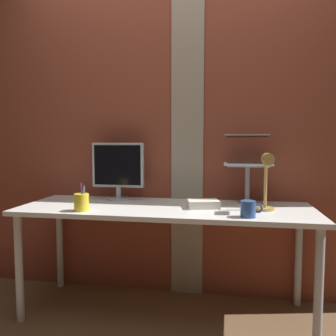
% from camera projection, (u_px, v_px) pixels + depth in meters
% --- Properties ---
extents(ground_plane, '(6.00, 6.00, 0.00)m').
position_uv_depth(ground_plane, '(172.00, 312.00, 2.32)').
color(ground_plane, brown).
extents(brick_wall_back, '(3.54, 0.16, 2.56)m').
position_uv_depth(brick_wall_back, '(180.00, 126.00, 2.59)').
color(brick_wall_back, brown).
rests_on(brick_wall_back, ground_plane).
extents(desk, '(1.94, 0.66, 0.73)m').
position_uv_depth(desk, '(165.00, 217.00, 2.26)').
color(desk, white).
rests_on(desk, ground_plane).
extents(monitor, '(0.39, 0.18, 0.42)m').
position_uv_depth(monitor, '(118.00, 168.00, 2.51)').
color(monitor, '#ADB2B7').
rests_on(monitor, desk).
extents(laptop_stand, '(0.28, 0.22, 0.27)m').
position_uv_depth(laptop_stand, '(247.00, 178.00, 2.36)').
color(laptop_stand, gray).
rests_on(laptop_stand, desk).
extents(laptop, '(0.33, 0.30, 0.22)m').
position_uv_depth(laptop, '(247.00, 156.00, 2.41)').
color(laptop, silver).
rests_on(laptop, laptop_stand).
extents(desk_lamp, '(0.12, 0.20, 0.36)m').
position_uv_depth(desk_lamp, '(267.00, 175.00, 2.08)').
color(desk_lamp, tan).
rests_on(desk_lamp, desk).
extents(pen_cup, '(0.09, 0.09, 0.17)m').
position_uv_depth(pen_cup, '(81.00, 202.00, 2.11)').
color(pen_cup, yellow).
rests_on(pen_cup, desk).
extents(coffee_mug, '(0.13, 0.09, 0.10)m').
position_uv_depth(coffee_mug, '(249.00, 209.00, 1.94)').
color(coffee_mug, '#2D4C8C').
rests_on(coffee_mug, desk).
extents(paper_clutter_stack, '(0.23, 0.18, 0.05)m').
position_uv_depth(paper_clutter_stack, '(203.00, 204.00, 2.21)').
color(paper_clutter_stack, silver).
rests_on(paper_clutter_stack, desk).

